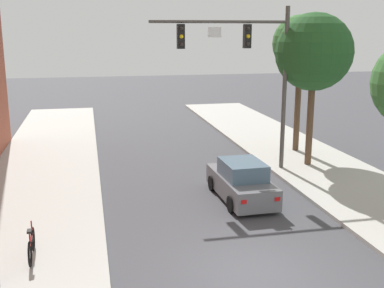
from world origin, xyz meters
name	(u,v)px	position (x,y,z in m)	size (l,w,h in m)	color
ground_plane	(256,273)	(0.00, 0.00, 0.00)	(120.00, 120.00, 0.00)	#424247
traffic_signal_mast	(249,59)	(2.81, 9.38, 5.33)	(6.37, 0.38, 7.50)	#514C47
car_lead_grey	(241,182)	(1.44, 5.84, 0.72)	(1.92, 4.28, 1.60)	slate
bicycle_leaning	(31,245)	(-6.14, 1.95, 0.54)	(0.13, 1.77, 0.98)	black
street_tree_second	(314,52)	(6.10, 9.65, 5.57)	(3.64, 3.64, 7.27)	brown
street_tree_third	(301,44)	(6.71, 12.47, 5.86)	(2.98, 2.98, 7.26)	brown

